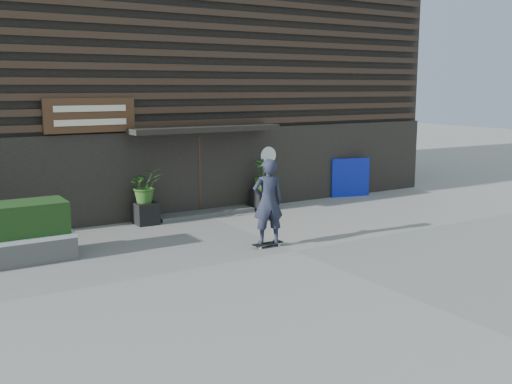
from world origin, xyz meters
TOP-DOWN VIEW (x-y plane):
  - ground at (0.00, 0.00)m, footprint 80.00×80.00m
  - entrance_step at (0.00, 4.60)m, footprint 3.00×0.80m
  - planter_pot_left at (-1.90, 4.40)m, footprint 0.60×0.60m
  - bamboo_left at (-1.90, 4.40)m, footprint 0.86×0.75m
  - planter_pot_right at (1.90, 4.40)m, footprint 0.60×0.60m
  - bamboo_right at (1.90, 4.40)m, footprint 0.54×0.54m
  - blue_tarp at (5.66, 4.70)m, footprint 1.40×0.45m
  - building at (-0.00, 9.96)m, footprint 18.00×11.00m
  - skateboarder at (-0.33, 0.63)m, footprint 0.82×0.64m

SIDE VIEW (x-z plane):
  - ground at x=0.00m, z-range 0.00..0.00m
  - entrance_step at x=0.00m, z-range 0.00..0.12m
  - planter_pot_left at x=-1.90m, z-range 0.00..0.60m
  - planter_pot_right at x=1.90m, z-range 0.00..0.60m
  - blue_tarp at x=5.66m, z-range 0.00..1.32m
  - bamboo_left at x=-1.90m, z-range 0.60..1.56m
  - bamboo_right at x=1.90m, z-range 0.60..1.56m
  - skateboarder at x=-0.33m, z-range 0.04..2.14m
  - building at x=0.00m, z-range -0.01..7.99m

